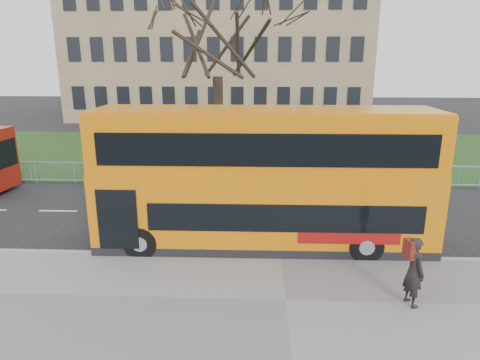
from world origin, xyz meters
The scene contains 8 objects.
ground centered at (0.00, 0.00, 0.00)m, with size 120.00×120.00×0.00m, color black.
kerb centered at (0.00, -1.55, 0.07)m, with size 80.00×0.20×0.14m, color gray.
grass_verge centered at (0.00, 14.30, 0.04)m, with size 80.00×15.40×0.08m, color #1B3613.
guard_railing centered at (0.00, 6.60, 0.55)m, with size 40.00×0.12×1.10m, color #78B1D5, non-canonical shape.
bare_tree centered at (-3.00, 10.00, 6.13)m, with size 8.47×8.47×12.10m, color black, non-canonical shape.
civic_building centered at (-5.00, 35.00, 7.00)m, with size 30.00×15.00×14.00m, color #806A51.
yellow_bus centered at (-0.55, -0.51, 2.42)m, with size 10.78×2.66×4.51m.
pedestrian centered at (3.11, -4.17, 1.02)m, with size 0.65×0.43×1.79m, color black.
Camera 1 is at (-0.74, -13.84, 6.02)m, focal length 32.00 mm.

